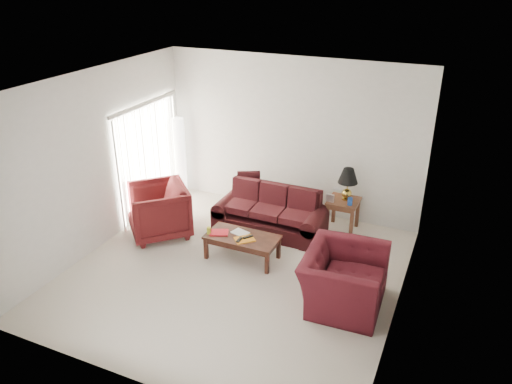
% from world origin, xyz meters
% --- Properties ---
extents(floor, '(5.00, 5.00, 0.00)m').
position_xyz_m(floor, '(0.00, 0.00, 0.00)').
color(floor, beige).
rests_on(floor, ground).
extents(blinds, '(0.10, 2.00, 2.16)m').
position_xyz_m(blinds, '(-2.42, 1.30, 1.08)').
color(blinds, silver).
rests_on(blinds, ground).
extents(sofa, '(2.04, 0.98, 0.81)m').
position_xyz_m(sofa, '(0.00, 1.45, 0.41)').
color(sofa, black).
rests_on(sofa, ground).
extents(throw_pillow, '(0.48, 0.38, 0.45)m').
position_xyz_m(throw_pillow, '(-0.63, 1.92, 0.68)').
color(throw_pillow, black).
rests_on(throw_pillow, sofa).
extents(end_table, '(0.58, 0.58, 0.60)m').
position_xyz_m(end_table, '(1.19, 2.07, 0.30)').
color(end_table, '#4C321A').
rests_on(end_table, ground).
extents(table_lamp, '(0.37, 0.37, 0.60)m').
position_xyz_m(table_lamp, '(1.22, 2.12, 0.90)').
color(table_lamp, '#B49338').
rests_on(table_lamp, end_table).
extents(clock, '(0.15, 0.07, 0.14)m').
position_xyz_m(clock, '(0.98, 1.91, 0.67)').
color(clock, '#B5B5B9').
rests_on(clock, end_table).
extents(blue_canister, '(0.10, 0.10, 0.14)m').
position_xyz_m(blue_canister, '(1.33, 1.92, 0.67)').
color(blue_canister, '#173F96').
rests_on(blue_canister, end_table).
extents(picture_frame, '(0.18, 0.20, 0.06)m').
position_xyz_m(picture_frame, '(0.99, 2.30, 0.69)').
color(picture_frame, silver).
rests_on(picture_frame, end_table).
extents(floor_lamp, '(0.36, 0.36, 1.69)m').
position_xyz_m(floor_lamp, '(-2.31, 2.20, 0.85)').
color(floor_lamp, white).
rests_on(floor_lamp, ground).
extents(armchair_left, '(1.44, 1.44, 0.94)m').
position_xyz_m(armchair_left, '(-1.78, 0.57, 0.47)').
color(armchair_left, '#451011').
rests_on(armchair_left, ground).
extents(armchair_right, '(1.15, 1.30, 0.82)m').
position_xyz_m(armchair_right, '(1.76, -0.07, 0.41)').
color(armchair_right, '#3E0E15').
rests_on(armchair_right, ground).
extents(coffee_table, '(1.25, 0.71, 0.42)m').
position_xyz_m(coffee_table, '(-0.06, 0.44, 0.21)').
color(coffee_table, black).
rests_on(coffee_table, ground).
extents(magazine_red, '(0.36, 0.32, 0.02)m').
position_xyz_m(magazine_red, '(-0.46, 0.38, 0.43)').
color(magazine_red, '#B2111C').
rests_on(magazine_red, coffee_table).
extents(magazine_white, '(0.31, 0.26, 0.02)m').
position_xyz_m(magazine_white, '(-0.14, 0.52, 0.42)').
color(magazine_white, white).
rests_on(magazine_white, coffee_table).
extents(magazine_orange, '(0.39, 0.38, 0.02)m').
position_xyz_m(magazine_orange, '(0.02, 0.35, 0.43)').
color(magazine_orange, '#C17216').
rests_on(magazine_orange, coffee_table).
extents(remote_a, '(0.05, 0.17, 0.02)m').
position_xyz_m(remote_a, '(-0.04, 0.28, 0.45)').
color(remote_a, black).
rests_on(remote_a, coffee_table).
extents(remote_b, '(0.14, 0.17, 0.02)m').
position_xyz_m(remote_b, '(0.05, 0.41, 0.45)').
color(remote_b, black).
rests_on(remote_b, coffee_table).
extents(yellow_glass, '(0.08, 0.08, 0.12)m').
position_xyz_m(yellow_glass, '(-0.60, 0.29, 0.48)').
color(yellow_glass, gold).
rests_on(yellow_glass, coffee_table).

